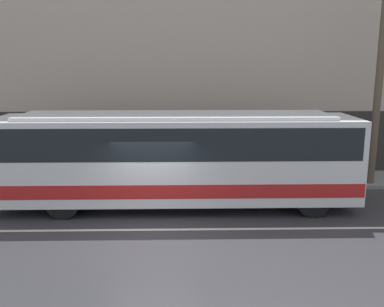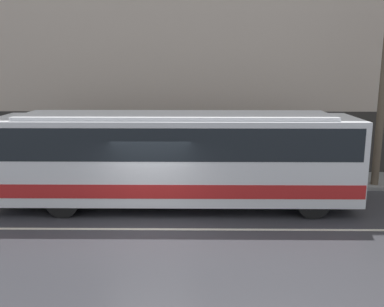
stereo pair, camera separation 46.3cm
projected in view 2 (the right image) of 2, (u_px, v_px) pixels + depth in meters
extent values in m
plane|color=#333338|center=(149.00, 229.00, 12.70)|extent=(60.00, 60.00, 0.00)
cube|color=gray|center=(163.00, 180.00, 17.80)|extent=(60.00, 2.45, 0.14)
cube|color=#B7A899|center=(163.00, 22.00, 17.81)|extent=(60.00, 0.30, 13.07)
cube|color=#2D2B28|center=(164.00, 143.00, 18.71)|extent=(60.00, 0.06, 2.80)
cube|color=beige|center=(149.00, 229.00, 12.70)|extent=(54.00, 0.14, 0.01)
cube|color=silver|center=(176.00, 157.00, 14.45)|extent=(11.97, 2.59, 2.73)
cube|color=#B21E1E|center=(177.00, 181.00, 14.62)|extent=(11.91, 2.62, 0.45)
cube|color=black|center=(176.00, 138.00, 14.31)|extent=(11.62, 2.61, 1.04)
cube|color=orange|center=(355.00, 123.00, 14.14)|extent=(0.12, 1.94, 0.28)
cube|color=silver|center=(176.00, 115.00, 14.15)|extent=(10.18, 2.20, 0.12)
cylinder|color=black|center=(313.00, 202.00, 13.53)|extent=(1.07, 0.28, 1.07)
cylinder|color=black|center=(297.00, 182.00, 15.76)|extent=(1.07, 0.28, 1.07)
cylinder|color=black|center=(63.00, 201.00, 13.62)|extent=(1.07, 0.28, 1.07)
cylinder|color=black|center=(81.00, 182.00, 15.84)|extent=(1.07, 0.28, 1.07)
cylinder|color=brown|center=(384.00, 78.00, 16.09)|extent=(0.29, 0.29, 8.32)
cylinder|color=maroon|center=(195.00, 162.00, 17.84)|extent=(0.36, 0.36, 1.32)
sphere|color=tan|center=(195.00, 144.00, 17.68)|extent=(0.24, 0.24, 0.24)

